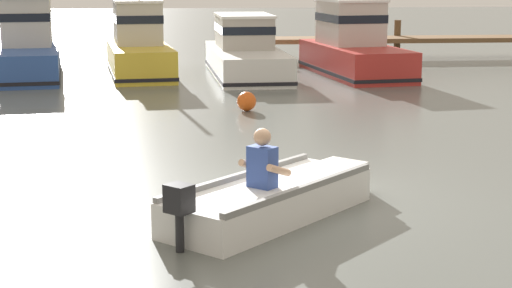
{
  "coord_description": "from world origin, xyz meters",
  "views": [
    {
      "loc": [
        -1.2,
        -11.08,
        3.09
      ],
      "look_at": [
        -0.02,
        1.03,
        0.55
      ],
      "focal_mm": 58.36,
      "sensor_mm": 36.0,
      "label": 1
    }
  ],
  "objects_px": {
    "moored_boat_blue": "(28,46)",
    "mooring_buoy": "(247,101)",
    "moored_boat_white": "(245,53)",
    "moored_boat_yellow": "(139,48)",
    "moored_boat_red": "(353,47)",
    "rowboat_with_person": "(273,198)"
  },
  "relations": [
    {
      "from": "moored_boat_white",
      "to": "moored_boat_red",
      "type": "bearing_deg",
      "value": -4.19
    },
    {
      "from": "moored_boat_blue",
      "to": "mooring_buoy",
      "type": "bearing_deg",
      "value": -50.05
    },
    {
      "from": "moored_boat_blue",
      "to": "moored_boat_white",
      "type": "relative_size",
      "value": 1.02
    },
    {
      "from": "moored_boat_blue",
      "to": "moored_boat_red",
      "type": "bearing_deg",
      "value": -4.73
    },
    {
      "from": "moored_boat_yellow",
      "to": "mooring_buoy",
      "type": "relative_size",
      "value": 11.79
    },
    {
      "from": "mooring_buoy",
      "to": "rowboat_with_person",
      "type": "bearing_deg",
      "value": -92.6
    },
    {
      "from": "rowboat_with_person",
      "to": "moored_boat_red",
      "type": "xyz_separation_m",
      "value": [
        4.15,
        14.54,
        0.58
      ]
    },
    {
      "from": "moored_boat_white",
      "to": "moored_boat_red",
      "type": "distance_m",
      "value": 3.26
    },
    {
      "from": "moored_boat_blue",
      "to": "moored_boat_red",
      "type": "xyz_separation_m",
      "value": [
        9.75,
        -0.81,
        -0.04
      ]
    },
    {
      "from": "mooring_buoy",
      "to": "moored_boat_white",
      "type": "bearing_deg",
      "value": 85.38
    },
    {
      "from": "moored_boat_yellow",
      "to": "mooring_buoy",
      "type": "xyz_separation_m",
      "value": [
        2.66,
        -6.89,
        -0.61
      ]
    },
    {
      "from": "moored_boat_yellow",
      "to": "moored_boat_red",
      "type": "xyz_separation_m",
      "value": [
        6.43,
        -0.56,
        0.0
      ]
    },
    {
      "from": "moored_boat_yellow",
      "to": "moored_boat_white",
      "type": "distance_m",
      "value": 3.21
    },
    {
      "from": "moored_boat_yellow",
      "to": "moored_boat_red",
      "type": "distance_m",
      "value": 6.46
    },
    {
      "from": "moored_boat_blue",
      "to": "moored_boat_white",
      "type": "distance_m",
      "value": 6.53
    },
    {
      "from": "moored_boat_blue",
      "to": "moored_boat_yellow",
      "type": "relative_size",
      "value": 1.24
    },
    {
      "from": "moored_boat_white",
      "to": "moored_boat_red",
      "type": "height_order",
      "value": "moored_boat_red"
    },
    {
      "from": "moored_boat_yellow",
      "to": "mooring_buoy",
      "type": "distance_m",
      "value": 7.41
    },
    {
      "from": "moored_boat_blue",
      "to": "moored_boat_yellow",
      "type": "bearing_deg",
      "value": -4.19
    },
    {
      "from": "rowboat_with_person",
      "to": "moored_boat_white",
      "type": "bearing_deg",
      "value": 86.5
    },
    {
      "from": "moored_boat_white",
      "to": "moored_boat_yellow",
      "type": "bearing_deg",
      "value": 174.15
    },
    {
      "from": "moored_boat_yellow",
      "to": "moored_boat_blue",
      "type": "bearing_deg",
      "value": 175.81
    }
  ]
}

